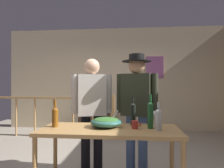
{
  "coord_description": "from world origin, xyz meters",
  "views": [
    {
      "loc": [
        0.49,
        -2.9,
        1.27
      ],
      "look_at": [
        0.24,
        -0.33,
        1.28
      ],
      "focal_mm": 32.2,
      "sensor_mm": 36.0,
      "label": 1
    }
  ],
  "objects_px": {
    "flat_screen_tv": "(96,101)",
    "person_standing_right": "(137,102)",
    "tv_console": "(96,122)",
    "wine_bottle_amber": "(55,116)",
    "wine_glass": "(154,116)",
    "wine_bottle_green": "(150,114)",
    "framed_picture": "(155,67)",
    "serving_table": "(109,135)",
    "person_standing_left": "(92,105)",
    "wine_bottle_dark": "(133,113)",
    "stair_railing": "(72,111)",
    "wine_bottle_clear": "(158,119)",
    "mug_red": "(135,125)",
    "salad_bowl": "(106,122)"
  },
  "relations": [
    {
      "from": "flat_screen_tv",
      "to": "person_standing_right",
      "type": "distance_m",
      "value": 2.73
    },
    {
      "from": "tv_console",
      "to": "wine_bottle_amber",
      "type": "bearing_deg",
      "value": -88.86
    },
    {
      "from": "wine_glass",
      "to": "wine_bottle_green",
      "type": "height_order",
      "value": "wine_bottle_green"
    },
    {
      "from": "flat_screen_tv",
      "to": "wine_glass",
      "type": "distance_m",
      "value": 3.17
    },
    {
      "from": "framed_picture",
      "to": "serving_table",
      "type": "bearing_deg",
      "value": -104.72
    },
    {
      "from": "serving_table",
      "to": "wine_glass",
      "type": "xyz_separation_m",
      "value": [
        0.53,
        0.19,
        0.2
      ]
    },
    {
      "from": "tv_console",
      "to": "wine_glass",
      "type": "xyz_separation_m",
      "value": [
        1.24,
        -2.95,
        0.63
      ]
    },
    {
      "from": "tv_console",
      "to": "flat_screen_tv",
      "type": "xyz_separation_m",
      "value": [
        0.0,
        -0.03,
        0.55
      ]
    },
    {
      "from": "wine_glass",
      "to": "flat_screen_tv",
      "type": "bearing_deg",
      "value": 112.97
    },
    {
      "from": "framed_picture",
      "to": "wine_bottle_amber",
      "type": "xyz_separation_m",
      "value": [
        -1.55,
        -3.41,
        -0.86
      ]
    },
    {
      "from": "wine_bottle_amber",
      "to": "flat_screen_tv",
      "type": "bearing_deg",
      "value": 91.15
    },
    {
      "from": "wine_glass",
      "to": "tv_console",
      "type": "bearing_deg",
      "value": 112.74
    },
    {
      "from": "wine_glass",
      "to": "person_standing_right",
      "type": "height_order",
      "value": "person_standing_right"
    },
    {
      "from": "wine_bottle_green",
      "to": "person_standing_right",
      "type": "xyz_separation_m",
      "value": [
        -0.14,
        0.55,
        0.09
      ]
    },
    {
      "from": "wine_glass",
      "to": "person_standing_left",
      "type": "xyz_separation_m",
      "value": [
        -0.85,
        0.41,
        0.08
      ]
    },
    {
      "from": "framed_picture",
      "to": "wine_bottle_amber",
      "type": "relative_size",
      "value": 1.95
    },
    {
      "from": "serving_table",
      "to": "wine_bottle_dark",
      "type": "bearing_deg",
      "value": 36.3
    },
    {
      "from": "wine_glass",
      "to": "person_standing_right",
      "type": "relative_size",
      "value": 0.1
    },
    {
      "from": "stair_railing",
      "to": "tv_console",
      "type": "distance_m",
      "value": 0.89
    },
    {
      "from": "serving_table",
      "to": "person_standing_right",
      "type": "bearing_deg",
      "value": 61.43
    },
    {
      "from": "framed_picture",
      "to": "wine_bottle_green",
      "type": "bearing_deg",
      "value": -97.32
    },
    {
      "from": "tv_console",
      "to": "person_standing_left",
      "type": "relative_size",
      "value": 0.55
    },
    {
      "from": "tv_console",
      "to": "wine_bottle_green",
      "type": "distance_m",
      "value": 3.38
    },
    {
      "from": "wine_glass",
      "to": "wine_bottle_clear",
      "type": "relative_size",
      "value": 0.57
    },
    {
      "from": "stair_railing",
      "to": "framed_picture",
      "type": "bearing_deg",
      "value": 24.18
    },
    {
      "from": "person_standing_right",
      "to": "person_standing_left",
      "type": "bearing_deg",
      "value": 16.87
    },
    {
      "from": "wine_bottle_dark",
      "to": "stair_railing",
      "type": "bearing_deg",
      "value": 122.71
    },
    {
      "from": "wine_bottle_green",
      "to": "mug_red",
      "type": "distance_m",
      "value": 0.21
    },
    {
      "from": "stair_railing",
      "to": "wine_glass",
      "type": "relative_size",
      "value": 17.07
    },
    {
      "from": "wine_bottle_dark",
      "to": "serving_table",
      "type": "bearing_deg",
      "value": -143.7
    },
    {
      "from": "person_standing_left",
      "to": "serving_table",
      "type": "bearing_deg",
      "value": 101.71
    },
    {
      "from": "flat_screen_tv",
      "to": "wine_bottle_dark",
      "type": "xyz_separation_m",
      "value": [
        0.98,
        -2.91,
        0.1
      ]
    },
    {
      "from": "mug_red",
      "to": "person_standing_right",
      "type": "xyz_separation_m",
      "value": [
        0.03,
        0.58,
        0.21
      ]
    },
    {
      "from": "tv_console",
      "to": "wine_bottle_dark",
      "type": "bearing_deg",
      "value": -71.55
    },
    {
      "from": "wine_bottle_green",
      "to": "wine_glass",
      "type": "bearing_deg",
      "value": 67.47
    },
    {
      "from": "serving_table",
      "to": "wine_bottle_amber",
      "type": "xyz_separation_m",
      "value": [
        -0.65,
        0.02,
        0.21
      ]
    },
    {
      "from": "wine_bottle_amber",
      "to": "wine_bottle_clear",
      "type": "bearing_deg",
      "value": -3.44
    },
    {
      "from": "stair_railing",
      "to": "flat_screen_tv",
      "type": "distance_m",
      "value": 0.81
    },
    {
      "from": "wine_bottle_clear",
      "to": "serving_table",
      "type": "bearing_deg",
      "value": 174.56
    },
    {
      "from": "wine_bottle_green",
      "to": "framed_picture",
      "type": "bearing_deg",
      "value": 82.68
    },
    {
      "from": "stair_railing",
      "to": "wine_bottle_dark",
      "type": "distance_m",
      "value": 2.73
    },
    {
      "from": "serving_table",
      "to": "salad_bowl",
      "type": "distance_m",
      "value": 0.17
    },
    {
      "from": "flat_screen_tv",
      "to": "wine_bottle_amber",
      "type": "relative_size",
      "value": 2.01
    },
    {
      "from": "tv_console",
      "to": "serving_table",
      "type": "bearing_deg",
      "value": -77.22
    },
    {
      "from": "salad_bowl",
      "to": "wine_bottle_green",
      "type": "distance_m",
      "value": 0.52
    },
    {
      "from": "serving_table",
      "to": "wine_bottle_dark",
      "type": "height_order",
      "value": "wine_bottle_dark"
    },
    {
      "from": "wine_bottle_dark",
      "to": "person_standing_left",
      "type": "relative_size",
      "value": 0.21
    },
    {
      "from": "wine_bottle_green",
      "to": "person_standing_left",
      "type": "distance_m",
      "value": 0.96
    },
    {
      "from": "stair_railing",
      "to": "wine_bottle_clear",
      "type": "bearing_deg",
      "value": -55.52
    },
    {
      "from": "salad_bowl",
      "to": "wine_bottle_amber",
      "type": "height_order",
      "value": "wine_bottle_amber"
    }
  ]
}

